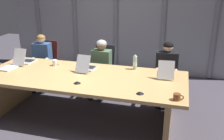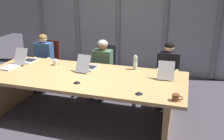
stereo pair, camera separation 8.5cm
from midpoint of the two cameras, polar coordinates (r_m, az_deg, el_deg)
The scene contains 18 objects.
ground_plane at distance 4.47m, azimuth -6.74°, elevation -10.17°, with size 11.44×11.44×0.00m, color #47424C.
conference_table at distance 4.21m, azimuth -7.05°, elevation -3.23°, with size 3.29×1.31×0.74m.
curtain_backdrop at distance 6.31m, azimuth 1.36°, elevation 11.94°, with size 5.72×0.17×2.73m.
laptop_left_end at distance 5.00m, azimuth -19.30°, elevation 2.13°, with size 0.24×0.46×0.30m.
laptop_left_mid at distance 4.38m, azimuth -6.18°, elevation 0.75°, with size 0.26×0.47×0.29m.
laptop_center at distance 4.15m, azimuth 11.34°, elevation -0.62°, with size 0.28×0.44×0.29m.
office_chair_left_end at distance 5.75m, azimuth -14.89°, elevation 0.08°, with size 0.60×0.60×0.96m.
office_chair_left_mid at distance 5.24m, azimuth -2.71°, elevation -1.17°, with size 0.60×0.61×0.96m.
office_chair_center at distance 5.02m, azimuth 11.51°, elevation -2.78°, with size 0.60×0.60×0.89m.
person_left_end at distance 5.53m, azimuth -16.01°, elevation 2.29°, with size 0.40×0.57×1.14m.
person_left_mid at distance 5.00m, azimuth -3.17°, elevation 1.18°, with size 0.38×0.55×1.11m.
person_center at distance 4.77m, azimuth 11.57°, elevation 0.02°, with size 0.41×0.55×1.15m.
water_bottle_primary at distance 4.38m, azimuth 4.59°, elevation 1.60°, with size 0.07×0.07×0.25m.
coffee_mug_near at distance 4.70m, azimuth -13.11°, elevation 1.59°, with size 0.14×0.09×0.11m.
coffee_mug_far at distance 3.38m, azimuth 13.64°, elevation -5.87°, with size 0.14×0.09×0.09m.
conference_mic_left_side at distance 3.48m, azimuth 5.58°, elevation -5.06°, with size 0.11×0.11×0.04m, color black.
conference_mic_middle at distance 3.85m, azimuth -8.42°, elevation -2.73°, with size 0.11×0.11×0.04m, color black.
spiral_notepad at distance 4.80m, azimuth -22.68°, elevation 0.37°, with size 0.24×0.32×0.03m.
Camera 1 is at (1.48, -3.58, 2.21)m, focal length 40.92 mm.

